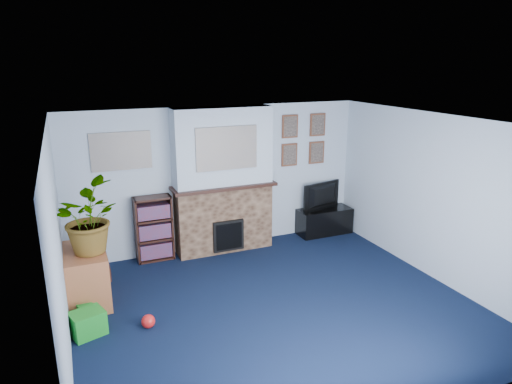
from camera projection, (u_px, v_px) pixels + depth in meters
name	position (u px, v px, depth m)	size (l,w,h in m)	color
floor	(276.00, 306.00, 5.98)	(5.00, 4.50, 0.01)	black
ceiling	(278.00, 123.00, 5.31)	(5.00, 4.50, 0.01)	white
wall_back	(219.00, 178.00, 7.63)	(5.00, 0.04, 2.40)	#AEBED2
wall_front	(398.00, 307.00, 3.65)	(5.00, 0.04, 2.40)	#AEBED2
wall_left	(59.00, 251.00, 4.71)	(0.04, 4.50, 2.40)	#AEBED2
wall_right	(433.00, 197.00, 6.58)	(0.04, 4.50, 2.40)	#AEBED2
chimney_breast	(223.00, 182.00, 7.46)	(1.72, 0.50, 2.40)	brown
collage_main	(227.00, 148.00, 7.10)	(1.00, 0.03, 0.68)	gray
collage_left	(121.00, 151.00, 6.88)	(0.90, 0.03, 0.58)	gray
portrait_tl	(290.00, 126.00, 7.88)	(0.30, 0.03, 0.40)	brown
portrait_tr	(318.00, 125.00, 8.09)	(0.30, 0.03, 0.40)	brown
portrait_bl	(289.00, 155.00, 8.02)	(0.30, 0.03, 0.40)	brown
portrait_br	(317.00, 152.00, 8.23)	(0.30, 0.03, 0.40)	brown
tv_stand	(324.00, 222.00, 8.44)	(1.00, 0.42, 0.47)	black
television	(325.00, 196.00, 8.32)	(0.84, 0.11, 0.48)	black
bookshelf	(154.00, 230.00, 7.27)	(0.58, 0.28, 1.05)	black
sideboard	(87.00, 277.00, 6.02)	(0.52, 0.93, 0.72)	#A15733
potted_plant	(85.00, 218.00, 5.76)	(0.83, 0.72, 0.93)	#26661E
mantel_clock	(224.00, 181.00, 7.41)	(0.10, 0.06, 0.14)	gold
mantel_candle	(243.00, 178.00, 7.52)	(0.05, 0.05, 0.16)	#B2BFC6
mantel_teddy	(191.00, 184.00, 7.20)	(0.12, 0.12, 0.12)	gray
mantel_can	(266.00, 177.00, 7.69)	(0.06, 0.06, 0.13)	#198C26
green_crate	(88.00, 324.00, 5.32)	(0.37, 0.29, 0.29)	#198C26
toy_ball	(148.00, 321.00, 5.47)	(0.17, 0.17, 0.17)	red
toy_block	(86.00, 313.00, 5.61)	(0.18, 0.18, 0.22)	#198C26
toy_tube	(86.00, 310.00, 5.74)	(0.14, 0.14, 0.31)	orange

